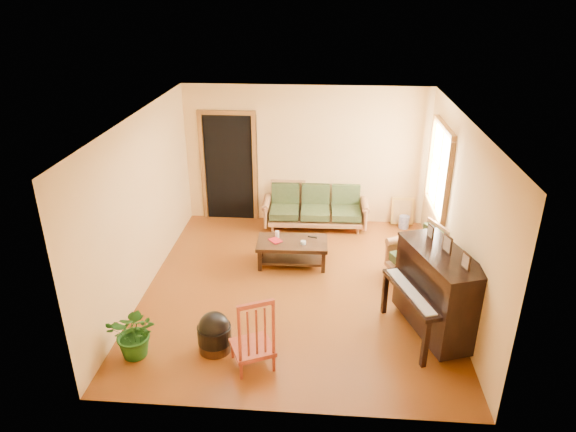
# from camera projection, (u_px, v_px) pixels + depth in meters

# --- Properties ---
(floor) EXTENTS (5.00, 5.00, 0.00)m
(floor) POSITION_uv_depth(u_px,v_px,m) (296.00, 287.00, 7.80)
(floor) COLOR #58290B
(floor) RESTS_ON ground
(doorway) EXTENTS (1.08, 0.16, 2.05)m
(doorway) POSITION_uv_depth(u_px,v_px,m) (229.00, 168.00, 9.74)
(doorway) COLOR black
(doorway) RESTS_ON floor
(window) EXTENTS (0.12, 1.36, 1.46)m
(window) POSITION_uv_depth(u_px,v_px,m) (440.00, 170.00, 8.21)
(window) COLOR white
(window) RESTS_ON right_wall
(sofa) EXTENTS (1.93, 0.85, 0.82)m
(sofa) POSITION_uv_depth(u_px,v_px,m) (315.00, 207.00, 9.61)
(sofa) COLOR #905A35
(sofa) RESTS_ON floor
(coffee_table) EXTENTS (1.15, 0.65, 0.41)m
(coffee_table) POSITION_uv_depth(u_px,v_px,m) (292.00, 253.00, 8.38)
(coffee_table) COLOR black
(coffee_table) RESTS_ON floor
(armchair) EXTENTS (1.13, 1.15, 0.88)m
(armchair) POSITION_uv_depth(u_px,v_px,m) (420.00, 256.00, 7.81)
(armchair) COLOR #905A35
(armchair) RESTS_ON floor
(piano) EXTENTS (1.18, 1.53, 1.19)m
(piano) POSITION_uv_depth(u_px,v_px,m) (437.00, 294.00, 6.56)
(piano) COLOR black
(piano) RESTS_ON floor
(footstool) EXTENTS (0.56, 0.56, 0.40)m
(footstool) POSITION_uv_depth(u_px,v_px,m) (215.00, 336.00, 6.40)
(footstool) COLOR black
(footstool) RESTS_ON floor
(red_chair) EXTENTS (0.64, 0.66, 1.01)m
(red_chair) POSITION_uv_depth(u_px,v_px,m) (252.00, 330.00, 6.03)
(red_chair) COLOR maroon
(red_chair) RESTS_ON floor
(leaning_frame) EXTENTS (0.42, 0.09, 0.55)m
(leaning_frame) POSITION_uv_depth(u_px,v_px,m) (403.00, 211.00, 9.75)
(leaning_frame) COLOR gold
(leaning_frame) RESTS_ON floor
(ceramic_crock) EXTENTS (0.22, 0.22, 0.24)m
(ceramic_crock) POSITION_uv_depth(u_px,v_px,m) (404.00, 222.00, 9.67)
(ceramic_crock) COLOR #33419A
(ceramic_crock) RESTS_ON floor
(potted_plant) EXTENTS (0.64, 0.56, 0.68)m
(potted_plant) POSITION_uv_depth(u_px,v_px,m) (135.00, 332.00, 6.25)
(potted_plant) COLOR #1C5016
(potted_plant) RESTS_ON floor
(book) EXTENTS (0.25, 0.26, 0.02)m
(book) POSITION_uv_depth(u_px,v_px,m) (271.00, 242.00, 8.26)
(book) COLOR maroon
(book) RESTS_ON coffee_table
(candle) EXTENTS (0.07, 0.07, 0.11)m
(candle) POSITION_uv_depth(u_px,v_px,m) (277.00, 234.00, 8.41)
(candle) COLOR white
(candle) RESTS_ON coffee_table
(glass_jar) EXTENTS (0.11, 0.11, 0.06)m
(glass_jar) POSITION_uv_depth(u_px,v_px,m) (303.00, 243.00, 8.20)
(glass_jar) COLOR white
(glass_jar) RESTS_ON coffee_table
(remote) EXTENTS (0.16, 0.08, 0.02)m
(remote) POSITION_uv_depth(u_px,v_px,m) (313.00, 237.00, 8.43)
(remote) COLOR black
(remote) RESTS_ON coffee_table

